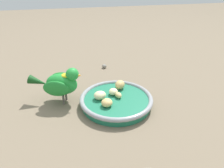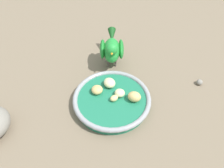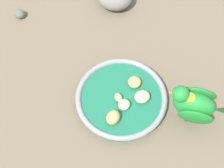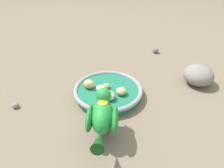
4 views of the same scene
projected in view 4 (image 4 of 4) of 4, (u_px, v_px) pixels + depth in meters
ground_plane at (111, 90)px, 0.65m from camera, size 4.00×4.00×0.00m
feeding_bowl at (108, 91)px, 0.61m from camera, size 0.22×0.22×0.03m
apple_piece_0 at (89, 83)px, 0.61m from camera, size 0.05×0.05×0.03m
apple_piece_1 at (121, 91)px, 0.58m from camera, size 0.04×0.04×0.02m
apple_piece_2 at (106, 86)px, 0.61m from camera, size 0.03×0.02×0.02m
apple_piece_3 at (101, 88)px, 0.60m from camera, size 0.04×0.04×0.02m
apple_piece_4 at (109, 96)px, 0.56m from camera, size 0.04×0.04×0.02m
parrot at (102, 116)px, 0.45m from camera, size 0.10×0.16×0.12m
rock_large at (198, 75)px, 0.67m from camera, size 0.15×0.15×0.07m
pebble_0 at (156, 50)px, 0.89m from camera, size 0.03×0.03×0.02m
pebble_1 at (15, 105)px, 0.57m from camera, size 0.03×0.03×0.02m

